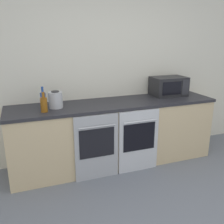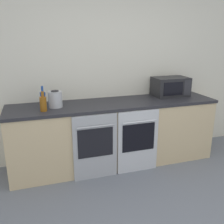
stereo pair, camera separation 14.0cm
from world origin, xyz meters
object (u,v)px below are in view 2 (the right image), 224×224
(oven_right, at_px, (138,141))
(kettle, at_px, (55,99))
(microwave, at_px, (170,87))
(bottle_amber, at_px, (43,103))
(oven_left, at_px, (95,147))
(bottle_blue, at_px, (43,99))

(oven_right, xyz_separation_m, kettle, (-1.01, 0.35, 0.57))
(microwave, bearing_deg, bottle_amber, -171.85)
(oven_left, height_order, oven_right, same)
(oven_right, bearing_deg, microwave, 33.50)
(bottle_blue, distance_m, kettle, 0.15)
(microwave, height_order, bottle_amber, microwave)
(oven_left, bearing_deg, kettle, 141.17)
(bottle_blue, bearing_deg, kettle, -9.18)
(oven_left, distance_m, oven_right, 0.59)
(bottle_blue, bearing_deg, oven_left, -32.52)
(oven_right, height_order, kettle, kettle)
(bottle_amber, distance_m, kettle, 0.21)
(bottle_amber, height_order, bottle_blue, bottle_blue)
(oven_left, xyz_separation_m, bottle_blue, (-0.58, 0.37, 0.58))
(oven_left, xyz_separation_m, bottle_amber, (-0.59, 0.21, 0.56))
(oven_right, distance_m, bottle_blue, 1.35)
(oven_right, distance_m, microwave, 1.06)
(oven_right, xyz_separation_m, bottle_blue, (-1.17, 0.37, 0.58))
(kettle, bearing_deg, bottle_blue, 170.82)
(bottle_amber, xyz_separation_m, bottle_blue, (0.01, 0.16, 0.01))
(oven_left, height_order, kettle, kettle)
(oven_left, distance_m, bottle_blue, 0.90)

